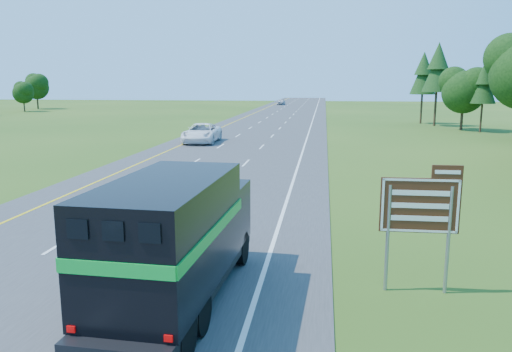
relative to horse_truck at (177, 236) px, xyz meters
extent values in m
cube|color=#38383A|center=(-3.59, 43.38, -1.79)|extent=(15.00, 260.00, 0.04)
cube|color=yellow|center=(-9.09, 43.38, -1.77)|extent=(0.15, 260.00, 0.01)
cube|color=white|center=(1.91, 43.38, -1.77)|extent=(0.15, 260.00, 0.01)
cylinder|color=black|center=(-0.84, 3.07, -1.26)|extent=(0.37, 1.04, 1.02)
cylinder|color=black|center=(1.12, 2.98, -1.26)|extent=(0.37, 1.04, 1.02)
cylinder|color=black|center=(-1.04, -1.39, -1.26)|extent=(0.37, 1.04, 1.02)
cylinder|color=black|center=(0.91, -1.48, -1.26)|extent=(0.37, 1.04, 1.02)
cylinder|color=black|center=(-1.09, -2.51, -1.26)|extent=(0.37, 1.04, 1.02)
cylinder|color=black|center=(0.86, -2.60, -1.26)|extent=(0.37, 1.04, 1.02)
cube|color=black|center=(0.00, 0.05, -1.15)|extent=(2.57, 7.54, 0.26)
cube|color=black|center=(0.14, 2.93, -0.13)|extent=(2.35, 1.78, 1.77)
cube|color=black|center=(0.17, 3.79, 0.33)|extent=(2.05, 0.15, 0.56)
cube|color=black|center=(-0.03, -0.60, 0.26)|extent=(2.57, 5.50, 2.56)
cube|color=#08A12D|center=(-0.15, -3.31, 0.39)|extent=(2.33, 0.14, 0.28)
cube|color=#08A12D|center=(-1.21, -0.55, 0.39)|extent=(0.29, 5.39, 0.28)
cube|color=#08A12D|center=(1.15, -0.66, 0.39)|extent=(0.29, 5.39, 0.28)
cube|color=black|center=(-0.85, -3.28, 1.12)|extent=(0.42, 0.06, 0.37)
cube|color=black|center=(-0.15, -3.31, 1.12)|extent=(0.42, 0.06, 0.37)
cube|color=black|center=(0.54, -3.35, 1.12)|extent=(0.42, 0.06, 0.37)
cube|color=#B20505|center=(-1.13, -3.27, -0.88)|extent=(0.17, 0.04, 0.13)
cube|color=#B20505|center=(0.82, -3.36, -0.88)|extent=(0.17, 0.04, 0.13)
imported|color=white|center=(-7.72, 33.86, -0.90)|extent=(3.12, 6.40, 1.75)
imported|color=#B6B6BD|center=(-7.14, 114.12, -1.06)|extent=(2.00, 4.30, 1.42)
cylinder|color=gray|center=(5.33, 1.63, -0.35)|extent=(0.10, 0.10, 2.93)
cylinder|color=gray|center=(6.89, 1.65, -0.35)|extent=(0.10, 0.10, 2.93)
cube|color=#481F0F|center=(6.11, 1.64, 0.58)|extent=(2.05, 0.09, 1.47)
cube|color=#481F0F|center=(6.75, 1.64, 1.49)|extent=(0.78, 0.07, 0.35)
cube|color=white|center=(6.11, 1.60, 0.58)|extent=(1.95, 0.04, 1.41)
cube|color=#D9510B|center=(6.27, 7.63, -1.21)|extent=(0.09, 0.04, 1.20)
cube|color=white|center=(6.27, 7.63, -0.89)|extent=(0.10, 0.05, 0.13)
camera|label=1|loc=(3.56, -11.52, 3.76)|focal=35.00mm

